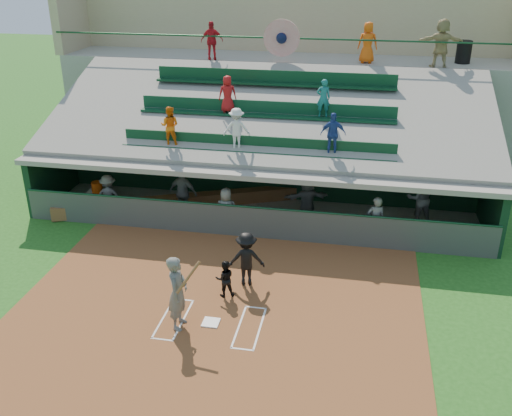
% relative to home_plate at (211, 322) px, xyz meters
% --- Properties ---
extents(ground, '(100.00, 100.00, 0.00)m').
position_rel_home_plate_xyz_m(ground, '(0.00, 0.00, -0.04)').
color(ground, '#205919').
rests_on(ground, ground).
extents(dirt_slab, '(11.00, 9.00, 0.02)m').
position_rel_home_plate_xyz_m(dirt_slab, '(0.00, 0.50, -0.03)').
color(dirt_slab, brown).
rests_on(dirt_slab, ground).
extents(home_plate, '(0.43, 0.43, 0.03)m').
position_rel_home_plate_xyz_m(home_plate, '(0.00, 0.00, 0.00)').
color(home_plate, white).
rests_on(home_plate, dirt_slab).
extents(batters_box_chalk, '(2.65, 1.85, 0.01)m').
position_rel_home_plate_xyz_m(batters_box_chalk, '(0.00, 0.00, -0.01)').
color(batters_box_chalk, white).
rests_on(batters_box_chalk, dirt_slab).
extents(dugout_floor, '(16.00, 3.50, 0.04)m').
position_rel_home_plate_xyz_m(dugout_floor, '(0.00, 6.75, -0.02)').
color(dugout_floor, gray).
rests_on(dugout_floor, ground).
extents(concourse_slab, '(20.00, 3.00, 4.60)m').
position_rel_home_plate_xyz_m(concourse_slab, '(0.00, 13.50, 2.26)').
color(concourse_slab, gray).
rests_on(concourse_slab, ground).
extents(grandstand, '(20.40, 10.40, 7.80)m').
position_rel_home_plate_xyz_m(grandstand, '(-0.00, 10.51, 2.23)').
color(grandstand, '#4B504B').
rests_on(grandstand, ground).
extents(batter_at_plate, '(0.87, 0.79, 2.01)m').
position_rel_home_plate_xyz_m(batter_at_plate, '(-0.76, -0.26, 1.00)').
color(batter_at_plate, '#565853').
rests_on(batter_at_plate, dirt_slab).
extents(catcher, '(0.64, 0.57, 1.09)m').
position_rel_home_plate_xyz_m(catcher, '(0.06, 1.34, 0.53)').
color(catcher, black).
rests_on(catcher, dirt_slab).
extents(home_umpire, '(1.16, 0.82, 1.64)m').
position_rel_home_plate_xyz_m(home_umpire, '(0.52, 2.07, 0.80)').
color(home_umpire, black).
rests_on(home_umpire, dirt_slab).
extents(dugout_bench, '(14.75, 6.74, 0.48)m').
position_rel_home_plate_xyz_m(dugout_bench, '(0.05, 8.13, 0.24)').
color(dugout_bench, '#905F34').
rests_on(dugout_bench, dugout_floor).
extents(white_table, '(0.78, 0.61, 0.66)m').
position_rel_home_plate_xyz_m(white_table, '(-5.98, 6.25, 0.33)').
color(white_table, white).
rests_on(white_table, dugout_floor).
extents(water_cooler, '(0.40, 0.40, 0.40)m').
position_rel_home_plate_xyz_m(water_cooler, '(-5.95, 6.17, 0.86)').
color(water_cooler, '#E6510D').
rests_on(water_cooler, white_table).
extents(dugout_player_a, '(1.12, 0.78, 1.58)m').
position_rel_home_plate_xyz_m(dugout_player_a, '(-5.26, 5.65, 0.80)').
color(dugout_player_a, '#535651').
rests_on(dugout_player_a, dugout_floor).
extents(dugout_player_b, '(1.15, 0.66, 1.85)m').
position_rel_home_plate_xyz_m(dugout_player_b, '(-2.61, 6.12, 0.93)').
color(dugout_player_b, '#60635D').
rests_on(dugout_player_b, dugout_floor).
extents(dugout_player_c, '(0.82, 0.58, 1.59)m').
position_rel_home_plate_xyz_m(dugout_player_c, '(-0.82, 5.22, 0.80)').
color(dugout_player_c, '#585A55').
rests_on(dugout_player_c, dugout_floor).
extents(dugout_player_d, '(1.66, 0.97, 1.71)m').
position_rel_home_plate_xyz_m(dugout_player_d, '(1.80, 6.50, 0.86)').
color(dugout_player_d, '#565853').
rests_on(dugout_player_d, dugout_floor).
extents(dugout_player_e, '(0.67, 0.52, 1.65)m').
position_rel_home_plate_xyz_m(dugout_player_e, '(4.16, 5.29, 0.83)').
color(dugout_player_e, '#5F615C').
rests_on(dugout_player_e, dugout_floor).
extents(dugout_player_f, '(1.07, 0.91, 1.94)m').
position_rel_home_plate_xyz_m(dugout_player_f, '(5.69, 7.08, 0.98)').
color(dugout_player_f, '#5F615C').
rests_on(dugout_player_f, dugout_floor).
extents(trash_bin, '(0.61, 0.61, 0.91)m').
position_rel_home_plate_xyz_m(trash_bin, '(7.39, 13.30, 5.02)').
color(trash_bin, black).
rests_on(trash_bin, concourse_slab).
extents(concourse_staff_a, '(0.99, 0.59, 1.59)m').
position_rel_home_plate_xyz_m(concourse_staff_a, '(-2.98, 12.12, 5.36)').
color(concourse_staff_a, red).
rests_on(concourse_staff_a, concourse_slab).
extents(concourse_staff_b, '(0.83, 0.56, 1.65)m').
position_rel_home_plate_xyz_m(concourse_staff_b, '(3.47, 12.62, 5.39)').
color(concourse_staff_b, '#E5550D').
rests_on(concourse_staff_b, concourse_slab).
extents(concourse_staff_c, '(1.78, 0.71, 1.87)m').
position_rel_home_plate_xyz_m(concourse_staff_c, '(6.33, 12.28, 5.50)').
color(concourse_staff_c, tan).
rests_on(concourse_staff_c, concourse_slab).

